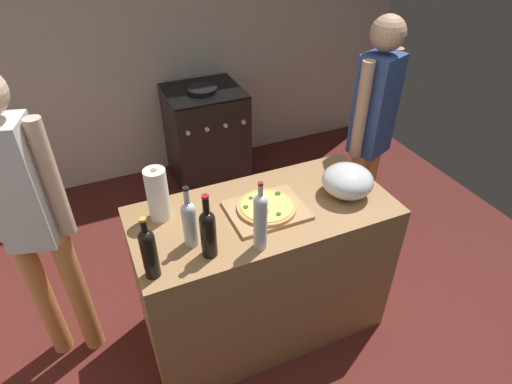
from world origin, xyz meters
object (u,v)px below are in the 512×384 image
at_px(pizza, 267,207).
at_px(wine_bottle_amber, 149,251).
at_px(wine_bottle_green, 260,219).
at_px(paper_towel_roll, 158,194).
at_px(wine_bottle_clear, 189,221).
at_px(person_in_stripes, 29,216).
at_px(person_in_red, 371,130).
at_px(mixing_bowl, 348,181).
at_px(stove, 206,136).
at_px(wine_bottle_dark, 208,231).

relative_size(pizza, wine_bottle_amber, 0.98).
relative_size(pizza, wine_bottle_green, 0.85).
xyz_separation_m(paper_towel_roll, wine_bottle_clear, (0.09, -0.26, -0.00)).
bearing_deg(person_in_stripes, person_in_red, 2.28).
bearing_deg(wine_bottle_clear, paper_towel_roll, 108.51).
height_order(mixing_bowl, person_in_stripes, person_in_stripes).
distance_m(pizza, wine_bottle_amber, 0.68).
relative_size(stove, person_in_stripes, 0.53).
xyz_separation_m(wine_bottle_dark, person_in_stripes, (-0.74, 0.50, -0.04)).
distance_m(pizza, wine_bottle_clear, 0.45).
relative_size(wine_bottle_clear, stove, 0.35).
bearing_deg(stove, pizza, -97.20).
bearing_deg(wine_bottle_clear, person_in_red, 19.19).
bearing_deg(mixing_bowl, person_in_stripes, 167.46).
distance_m(wine_bottle_clear, person_in_stripes, 0.79).
xyz_separation_m(paper_towel_roll, wine_bottle_green, (0.38, -0.41, 0.02)).
relative_size(mixing_bowl, wine_bottle_dark, 0.84).
bearing_deg(person_in_red, wine_bottle_dark, -156.14).
bearing_deg(pizza, stove, 82.80).
distance_m(paper_towel_roll, wine_bottle_green, 0.56).
height_order(paper_towel_roll, wine_bottle_green, wine_bottle_green).
relative_size(wine_bottle_green, stove, 0.39).
xyz_separation_m(wine_bottle_dark, wine_bottle_green, (0.23, -0.05, 0.02)).
bearing_deg(pizza, wine_bottle_dark, -154.21).
height_order(pizza, wine_bottle_green, wine_bottle_green).
bearing_deg(person_in_red, wine_bottle_clear, -160.81).
bearing_deg(mixing_bowl, wine_bottle_clear, -177.29).
bearing_deg(person_in_red, mixing_bowl, -137.36).
xyz_separation_m(wine_bottle_green, person_in_red, (1.08, 0.63, -0.07)).
bearing_deg(wine_bottle_dark, wine_bottle_clear, 118.05).
height_order(pizza, stove, pizza).
height_order(wine_bottle_clear, person_in_stripes, person_in_stripes).
relative_size(mixing_bowl, wine_bottle_clear, 0.87).
distance_m(wine_bottle_clear, stove, 2.06).
bearing_deg(paper_towel_roll, pizza, -19.47).
xyz_separation_m(mixing_bowl, wine_bottle_green, (-0.61, -0.19, 0.08)).
bearing_deg(person_in_stripes, wine_bottle_green, -29.29).
relative_size(paper_towel_roll, wine_bottle_clear, 0.88).
xyz_separation_m(mixing_bowl, person_in_stripes, (-1.59, 0.35, 0.01)).
distance_m(wine_bottle_dark, person_in_red, 1.44).
bearing_deg(wine_bottle_amber, wine_bottle_dark, 4.76).
bearing_deg(person_in_stripes, wine_bottle_clear, -29.95).
bearing_deg(pizza, person_in_stripes, 164.04).
bearing_deg(person_in_stripes, wine_bottle_dark, -33.97).
distance_m(wine_bottle_amber, person_in_red, 1.70).
height_order(wine_bottle_dark, wine_bottle_green, wine_bottle_green).
relative_size(mixing_bowl, stove, 0.30).
distance_m(wine_bottle_green, person_in_stripes, 1.12).
relative_size(wine_bottle_dark, person_in_red, 0.19).
bearing_deg(wine_bottle_clear, wine_bottle_green, -27.71).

